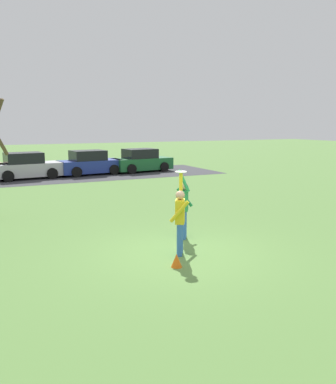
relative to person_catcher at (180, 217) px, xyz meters
The scene contains 9 objects.
ground_plane 0.99m from the person_catcher, 55.06° to the left, with size 120.00×120.00×0.00m, color #567F3D.
person_catcher is the anchor object (origin of this frame).
person_defender 1.48m from the person_catcher, 58.02° to the left, with size 0.62×0.66×2.04m.
frisbee_disc 1.13m from the person_catcher, 58.02° to the left, with size 0.28×0.28×0.02m, color white.
parked_car_silver 16.88m from the person_catcher, 96.20° to the left, with size 4.27×2.38×1.59m.
parked_car_blue 17.21m from the person_catcher, 82.69° to the left, with size 4.27×2.38×1.59m.
parked_car_green 18.14m from the person_catcher, 71.09° to the left, with size 4.27×2.38×1.59m.
parking_strip 16.85m from the person_catcher, 88.97° to the left, with size 20.76×6.40×0.01m, color #38383D.
field_cone_orange 1.23m from the person_catcher, 122.30° to the right, with size 0.26×0.26×0.32m, color orange.
Camera 1 is at (-4.56, -8.72, 3.27)m, focal length 37.19 mm.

